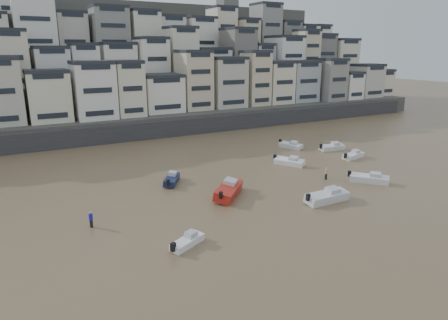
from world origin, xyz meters
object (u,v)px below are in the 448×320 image
boat_i (291,145)px  boat_c (229,189)px  boat_j (187,240)px  boat_g (332,146)px  boat_a (327,195)px  person_pink (326,173)px  boat_f (172,178)px  boat_e (289,161)px  person_blue (91,219)px  boat_d (353,155)px  boat_b (369,177)px

boat_i → boat_c: boat_c is taller
boat_j → boat_g: size_ratio=0.79×
boat_a → boat_g: size_ratio=1.19×
boat_a → person_pink: (6.01, 6.65, 0.02)m
boat_i → person_pink: person_pink is taller
boat_g → boat_a: bearing=-128.0°
boat_f → boat_c: size_ratio=0.70×
boat_e → person_blue: bearing=-104.7°
boat_a → boat_g: boat_a is taller
boat_a → person_blue: bearing=166.3°
boat_i → person_blue: (-39.37, -17.26, 0.19)m
boat_f → boat_j: bearing=-164.8°
boat_d → boat_b: bearing=-138.9°
boat_j → boat_g: (38.03, 20.97, 0.15)m
boat_d → boat_a: (-17.85, -12.85, 0.17)m
boat_d → boat_c: (-27.23, -5.39, 0.30)m
boat_i → boat_a: 27.09m
person_pink → boat_b: bearing=-43.9°
boat_d → boat_g: size_ratio=0.96×
boat_e → boat_c: bearing=-93.6°
boat_a → boat_c: boat_c is taller
boat_c → person_pink: (15.38, -0.81, -0.12)m
boat_e → boat_j: bearing=-85.3°
boat_f → boat_i: 28.06m
boat_f → person_blue: bearing=158.6°
boat_c → boat_g: bearing=-23.2°
boat_b → boat_f: bearing=-158.0°
boat_f → boat_c: (4.37, -8.11, 0.29)m
person_pink → person_blue: bearing=-179.6°
boat_a → boat_f: bearing=131.5°
boat_f → boat_e: bearing=-59.8°
boat_d → boat_g: (0.94, 6.02, 0.03)m
boat_f → boat_a: (13.75, -15.57, 0.16)m
boat_e → boat_b: (4.33, -12.15, 0.05)m
boat_d → boat_g: bearing=69.1°
boat_i → person_pink: 18.48m
boat_g → boat_d: bearing=-92.0°
boat_c → boat_a: bearing=-83.8°
boat_i → boat_g: 7.47m
boat_g → person_blue: 46.74m
boat_e → person_pink: person_pink is taller
boat_i → boat_a: boat_a is taller
person_blue → boat_e: bearing=14.6°
boat_j → boat_a: bearing=-20.3°
person_pink → boat_g: bearing=43.7°
boat_d → boat_a: size_ratio=0.80×
boat_e → boat_d: bearing=51.5°
person_blue → boat_a: bearing=-13.8°
boat_e → boat_d: (12.00, -1.94, -0.03)m
boat_b → boat_c: bearing=-143.5°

